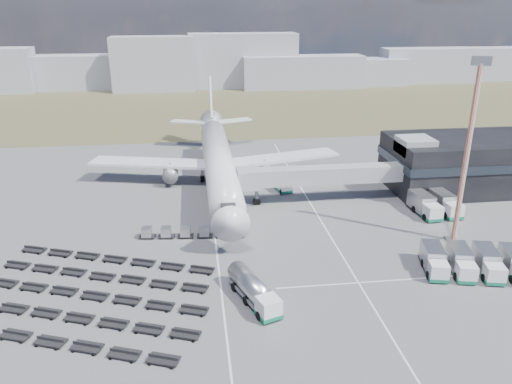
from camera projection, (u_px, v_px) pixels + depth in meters
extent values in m
plane|color=#565659|center=(232.00, 261.00, 70.87)|extent=(420.00, 420.00, 0.00)
cube|color=brown|center=(206.00, 107.00, 172.68)|extent=(420.00, 90.00, 0.01)
cube|color=silver|center=(216.00, 246.00, 75.26)|extent=(0.25, 110.00, 0.01)
cube|color=silver|center=(332.00, 239.00, 77.40)|extent=(0.25, 110.00, 0.01)
cube|color=silver|center=(424.00, 278.00, 66.43)|extent=(40.00, 0.25, 0.01)
cube|color=black|center=(467.00, 163.00, 97.00)|extent=(30.00, 16.00, 10.00)
cube|color=#262D38|center=(468.00, 157.00, 96.56)|extent=(30.40, 16.40, 1.60)
cube|color=#939399|center=(415.00, 146.00, 92.10)|extent=(6.00, 6.00, 3.00)
cube|color=#939399|center=(322.00, 175.00, 90.16)|extent=(29.80, 3.00, 3.00)
cube|color=#939399|center=(249.00, 179.00, 88.11)|extent=(4.00, 3.60, 3.40)
cylinder|color=slate|center=(257.00, 191.00, 89.66)|extent=(0.70, 0.70, 5.10)
cylinder|color=black|center=(257.00, 202.00, 90.42)|extent=(1.40, 0.90, 1.40)
cylinder|color=silver|center=(219.00, 162.00, 96.73)|extent=(5.60, 48.00, 5.60)
cone|color=silver|center=(229.00, 217.00, 72.20)|extent=(5.60, 5.00, 5.60)
cone|color=silver|center=(212.00, 125.00, 122.36)|extent=(5.60, 8.00, 5.60)
cube|color=black|center=(228.00, 206.00, 73.77)|extent=(2.20, 2.00, 0.80)
cube|color=silver|center=(153.00, 163.00, 100.24)|extent=(25.59, 11.38, 0.50)
cube|color=silver|center=(280.00, 158.00, 103.34)|extent=(25.59, 11.38, 0.50)
cylinder|color=slate|center=(171.00, 173.00, 99.42)|extent=(3.00, 5.00, 3.00)
cylinder|color=slate|center=(265.00, 169.00, 101.68)|extent=(3.00, 5.00, 3.00)
cube|color=silver|center=(189.00, 122.00, 123.41)|extent=(9.49, 5.63, 0.35)
cube|color=silver|center=(234.00, 121.00, 124.72)|extent=(9.49, 5.63, 0.35)
cube|color=silver|center=(211.00, 99.00, 123.09)|extent=(0.50, 9.06, 11.45)
cylinder|color=slate|center=(227.00, 226.00, 78.75)|extent=(0.50, 0.50, 2.50)
cylinder|color=slate|center=(202.00, 176.00, 101.51)|extent=(0.60, 0.60, 2.50)
cylinder|color=slate|center=(234.00, 174.00, 102.27)|extent=(0.60, 0.60, 2.50)
cylinder|color=black|center=(227.00, 231.00, 79.02)|extent=(0.50, 1.20, 1.20)
cube|color=#999CA7|center=(13.00, 70.00, 197.98)|extent=(15.57, 12.00, 17.26)
cube|color=#999CA7|center=(73.00, 72.00, 205.18)|extent=(33.77, 12.00, 13.77)
cube|color=#999CA7|center=(154.00, 64.00, 200.69)|extent=(32.71, 12.00, 21.35)
cube|color=#999CA7|center=(243.00, 60.00, 209.29)|extent=(45.05, 12.00, 21.99)
cube|color=#999CA7|center=(303.00, 72.00, 208.46)|extent=(50.50, 12.00, 13.22)
cube|color=#999CA7|center=(369.00, 72.00, 215.55)|extent=(30.63, 12.00, 11.31)
cube|color=#999CA7|center=(428.00, 65.00, 222.76)|extent=(41.53, 12.00, 14.92)
cube|color=#999CA7|center=(486.00, 64.00, 229.50)|extent=(35.65, 12.00, 14.49)
cube|color=silver|center=(269.00, 307.00, 57.58)|extent=(3.14, 3.14, 2.36)
cube|color=#136D4F|center=(269.00, 314.00, 57.91)|extent=(3.27, 3.27, 0.51)
cylinder|color=#AAAAAF|center=(249.00, 283.00, 61.58)|extent=(5.01, 8.09, 2.56)
cube|color=slate|center=(249.00, 291.00, 62.00)|extent=(4.91, 8.06, 0.36)
cylinder|color=black|center=(255.00, 299.00, 60.82)|extent=(2.89, 1.96, 1.13)
cube|color=silver|center=(234.00, 231.00, 78.12)|extent=(3.51, 1.98, 1.56)
cube|color=silver|center=(281.00, 182.00, 97.00)|extent=(3.51, 6.05, 2.65)
cube|color=#136D4F|center=(281.00, 188.00, 97.39)|extent=(3.62, 6.16, 0.43)
cube|color=silver|center=(438.00, 271.00, 65.51)|extent=(2.86, 2.78, 2.30)
cube|color=#136D4F|center=(437.00, 277.00, 65.83)|extent=(2.98, 2.90, 0.47)
cube|color=#AAAAAF|center=(432.00, 255.00, 68.75)|extent=(3.52, 5.25, 2.72)
cube|color=silver|center=(466.00, 272.00, 65.18)|extent=(2.86, 2.78, 2.30)
cube|color=#136D4F|center=(465.00, 278.00, 65.50)|extent=(2.98, 2.90, 0.47)
cube|color=#AAAAAF|center=(459.00, 256.00, 68.43)|extent=(3.52, 5.25, 2.72)
cube|color=silver|center=(494.00, 274.00, 64.86)|extent=(2.86, 2.78, 2.30)
cube|color=#136D4F|center=(493.00, 280.00, 65.18)|extent=(2.98, 2.90, 0.47)
cube|color=#AAAAAF|center=(486.00, 257.00, 68.11)|extent=(3.52, 5.25, 2.72)
cube|color=silver|center=(433.00, 212.00, 83.34)|extent=(2.78, 2.68, 2.48)
cube|color=#136D4F|center=(432.00, 218.00, 83.68)|extent=(2.90, 2.80, 0.51)
cube|color=#AAAAAF|center=(421.00, 201.00, 86.78)|extent=(3.11, 5.38, 2.93)
cube|color=silver|center=(454.00, 211.00, 84.07)|extent=(2.78, 2.68, 2.48)
cube|color=#136D4F|center=(453.00, 216.00, 84.42)|extent=(2.90, 2.80, 0.51)
cube|color=#AAAAAF|center=(441.00, 200.00, 87.51)|extent=(3.11, 5.38, 2.93)
cube|color=black|center=(147.00, 236.00, 77.59)|extent=(2.56, 1.72, 0.17)
cube|color=#AAAAAF|center=(147.00, 232.00, 77.30)|extent=(1.63, 1.63, 1.40)
cube|color=black|center=(166.00, 236.00, 77.68)|extent=(2.56, 1.72, 0.17)
cube|color=#AAAAAF|center=(166.00, 231.00, 77.40)|extent=(1.63, 1.63, 1.40)
cube|color=black|center=(186.00, 236.00, 77.77)|extent=(2.56, 1.72, 0.17)
cube|color=#AAAAAF|center=(185.00, 231.00, 77.49)|extent=(1.63, 1.63, 1.40)
cube|color=black|center=(205.00, 235.00, 77.87)|extent=(2.56, 1.72, 0.17)
cube|color=#AAAAAF|center=(205.00, 231.00, 77.58)|extent=(1.63, 1.63, 1.40)
cube|color=black|center=(224.00, 235.00, 77.96)|extent=(2.56, 1.72, 0.17)
cube|color=#AAAAAF|center=(224.00, 231.00, 77.67)|extent=(1.63, 1.63, 1.40)
cube|color=black|center=(33.00, 338.00, 54.13)|extent=(33.09, 13.79, 0.78)
cube|color=black|center=(58.00, 314.00, 58.27)|extent=(33.09, 13.79, 0.78)
cube|color=black|center=(79.00, 293.00, 62.41)|extent=(33.09, 13.79, 0.78)
cube|color=black|center=(98.00, 275.00, 66.55)|extent=(29.02, 12.26, 0.78)
cube|color=black|center=(115.00, 259.00, 70.69)|extent=(29.02, 12.26, 0.78)
cylinder|color=#BC421E|center=(466.00, 158.00, 72.07)|extent=(0.75, 0.75, 26.68)
cube|color=slate|center=(482.00, 61.00, 67.16)|extent=(2.61, 1.60, 1.28)
cube|color=#565659|center=(453.00, 240.00, 76.81)|extent=(2.13, 2.13, 0.32)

